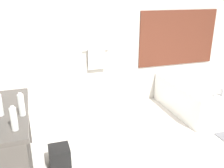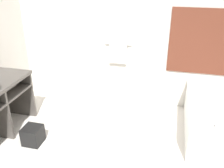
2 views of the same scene
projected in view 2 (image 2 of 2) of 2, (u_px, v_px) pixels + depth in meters
name	position (u px, v px, depth m)	size (l,w,h in m)	color
wall_back_with_blinds	(139.00, 33.00, 4.35)	(7.40, 0.13, 2.70)	silver
bathtub	(218.00, 118.00, 3.79)	(0.92, 1.52, 0.68)	white
waste_bin	(33.00, 135.00, 3.69)	(0.26, 0.26, 0.27)	black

